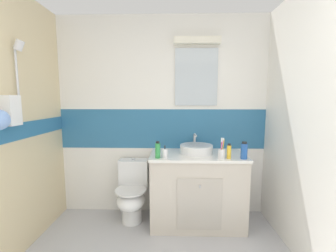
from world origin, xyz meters
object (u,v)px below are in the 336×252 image
(toothbrush_cup, at_px, (222,153))
(deodorant_spray_can, at_px, (229,152))
(sink_basin, at_px, (196,149))
(shampoo_bottle_tall, at_px, (158,150))
(toilet, at_px, (132,193))
(mouthwash_bottle, at_px, (244,151))
(soap_dispenser, at_px, (165,153))

(toothbrush_cup, bearing_deg, deodorant_spray_can, -5.21)
(sink_basin, distance_m, deodorant_spray_can, 0.40)
(shampoo_bottle_tall, bearing_deg, toothbrush_cup, 0.67)
(toilet, height_order, shampoo_bottle_tall, shampoo_bottle_tall)
(toilet, relative_size, deodorant_spray_can, 4.56)
(sink_basin, xyz_separation_m, mouthwash_bottle, (0.48, -0.24, 0.03))
(shampoo_bottle_tall, bearing_deg, sink_basin, 27.98)
(toothbrush_cup, height_order, mouthwash_bottle, toothbrush_cup)
(shampoo_bottle_tall, xyz_separation_m, mouthwash_bottle, (0.91, -0.01, 0.00))
(toothbrush_cup, relative_size, mouthwash_bottle, 1.23)
(toilet, xyz_separation_m, soap_dispenser, (0.41, -0.24, 0.56))
(sink_basin, distance_m, toilet, 0.95)
(toothbrush_cup, bearing_deg, sink_basin, 137.92)
(toilet, height_order, soap_dispenser, soap_dispenser)
(shampoo_bottle_tall, relative_size, deodorant_spray_can, 1.12)
(sink_basin, distance_m, shampoo_bottle_tall, 0.49)
(soap_dispenser, xyz_separation_m, deodorant_spray_can, (0.68, 0.00, 0.02))
(sink_basin, bearing_deg, toilet, 179.26)
(shampoo_bottle_tall, distance_m, deodorant_spray_can, 0.76)
(soap_dispenser, distance_m, mouthwash_bottle, 0.84)
(sink_basin, xyz_separation_m, deodorant_spray_can, (0.32, -0.23, 0.02))
(toothbrush_cup, bearing_deg, toilet, 167.08)
(shampoo_bottle_tall, distance_m, mouthwash_bottle, 0.91)
(mouthwash_bottle, bearing_deg, toothbrush_cup, 176.63)
(toilet, bearing_deg, toothbrush_cup, -12.92)
(sink_basin, relative_size, mouthwash_bottle, 2.30)
(sink_basin, height_order, deodorant_spray_can, sink_basin)
(soap_dispenser, bearing_deg, toilet, 149.45)
(toilet, height_order, toothbrush_cup, toothbrush_cup)
(shampoo_bottle_tall, height_order, deodorant_spray_can, shampoo_bottle_tall)
(toothbrush_cup, bearing_deg, mouthwash_bottle, -3.37)
(toilet, height_order, deodorant_spray_can, deodorant_spray_can)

